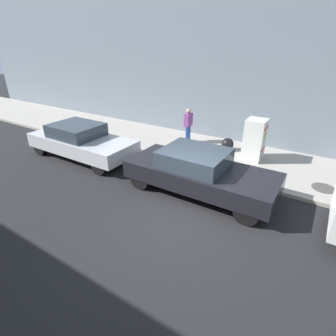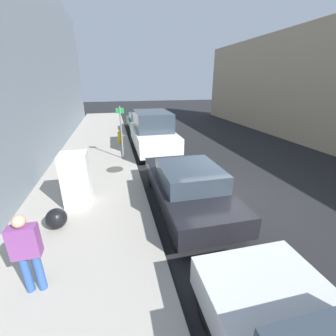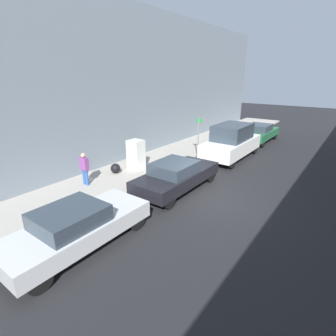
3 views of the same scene
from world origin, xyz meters
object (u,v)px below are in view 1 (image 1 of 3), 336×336
trash_bag (227,144)px  parked_sedan_silver (81,141)px  discarded_refrigerator (254,140)px  pedestrian_walking_far (188,123)px  parked_sedan_dark (199,171)px

trash_bag → parked_sedan_silver: 6.13m
discarded_refrigerator → parked_sedan_silver: (3.23, -6.11, -0.22)m
discarded_refrigerator → pedestrian_walking_far: bearing=-96.8°
discarded_refrigerator → pedestrian_walking_far: (-0.37, -3.10, 0.08)m
pedestrian_walking_far → parked_sedan_dark: bearing=124.7°
trash_bag → parked_sedan_silver: (3.63, -4.93, 0.32)m
trash_bag → pedestrian_walking_far: bearing=-89.1°
pedestrian_walking_far → parked_sedan_silver: size_ratio=0.34×
pedestrian_walking_far → parked_sedan_silver: (3.60, -3.01, -0.30)m
parked_sedan_silver → discarded_refrigerator: bearing=117.9°
trash_bag → discarded_refrigerator: bearing=71.5°
parked_sedan_silver → pedestrian_walking_far: bearing=140.1°
pedestrian_walking_far → parked_sedan_dark: pedestrian_walking_far is taller
trash_bag → pedestrian_walking_far: size_ratio=0.34×
trash_bag → parked_sedan_silver: bearing=-53.6°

